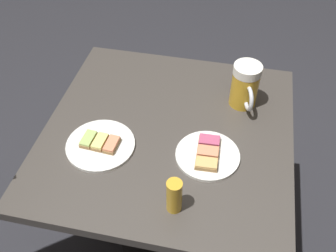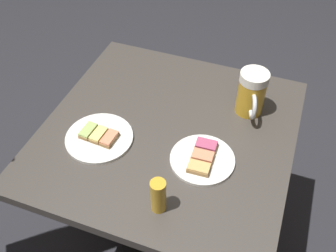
% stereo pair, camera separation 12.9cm
% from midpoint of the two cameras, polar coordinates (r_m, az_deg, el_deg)
% --- Properties ---
extents(ground_plane, '(6.00, 6.00, 0.00)m').
position_cam_midpoint_polar(ground_plane, '(1.93, -2.00, -16.50)').
color(ground_plane, '#28282D').
extents(cafe_table, '(0.83, 0.83, 0.76)m').
position_cam_midpoint_polar(cafe_table, '(1.41, -2.62, -4.79)').
color(cafe_table, black).
rests_on(cafe_table, ground_plane).
extents(plate_near, '(0.21, 0.21, 0.03)m').
position_cam_midpoint_polar(plate_near, '(1.22, 2.87, -4.37)').
color(plate_near, white).
rests_on(plate_near, cafe_table).
extents(plate_far, '(0.22, 0.22, 0.03)m').
position_cam_midpoint_polar(plate_far, '(1.28, -12.80, -2.80)').
color(plate_far, white).
rests_on(plate_far, cafe_table).
extents(beer_mug, '(0.15, 0.10, 0.16)m').
position_cam_midpoint_polar(beer_mug, '(1.36, 8.67, 5.75)').
color(beer_mug, gold).
rests_on(beer_mug, cafe_table).
extents(beer_glass_small, '(0.04, 0.04, 0.11)m').
position_cam_midpoint_polar(beer_glass_small, '(1.07, -2.59, -10.48)').
color(beer_glass_small, gold).
rests_on(beer_glass_small, cafe_table).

